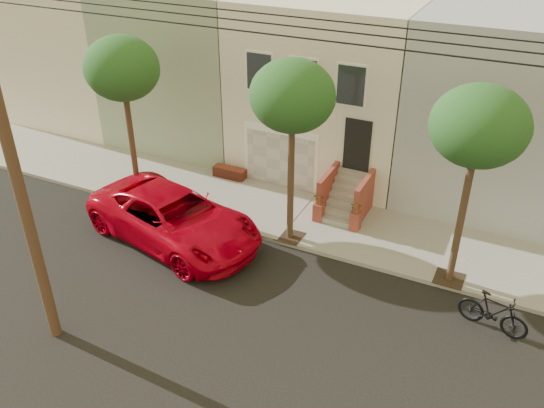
% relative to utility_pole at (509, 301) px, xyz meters
% --- Properties ---
extents(ground, '(90.00, 90.00, 0.00)m').
position_rel_utility_pole_xyz_m(ground, '(-8.00, 3.20, -5.19)').
color(ground, black).
rests_on(ground, ground).
extents(sidewalk, '(40.00, 3.70, 0.15)m').
position_rel_utility_pole_xyz_m(sidewalk, '(-8.00, 8.55, -5.11)').
color(sidewalk, gray).
rests_on(sidewalk, ground).
extents(house_row, '(33.10, 11.70, 7.00)m').
position_rel_utility_pole_xyz_m(house_row, '(-8.00, 14.39, -1.54)').
color(house_row, beige).
rests_on(house_row, sidewalk).
extents(tree_left, '(2.70, 2.57, 6.30)m').
position_rel_utility_pole_xyz_m(tree_left, '(-13.50, 7.10, 0.07)').
color(tree_left, '#2D2116').
rests_on(tree_left, sidewalk).
extents(tree_mid, '(2.70, 2.57, 6.30)m').
position_rel_utility_pole_xyz_m(tree_mid, '(-7.00, 7.10, 0.07)').
color(tree_mid, '#2D2116').
rests_on(tree_mid, sidewalk).
extents(tree_right, '(2.70, 2.57, 6.30)m').
position_rel_utility_pole_xyz_m(tree_right, '(-1.50, 7.10, 0.07)').
color(tree_right, '#2D2116').
rests_on(tree_right, sidewalk).
extents(utility_pole, '(23.60, 1.22, 10.00)m').
position_rel_utility_pole_xyz_m(utility_pole, '(0.00, 0.00, 0.00)').
color(utility_pole, '#432E1F').
rests_on(utility_pole, ground).
extents(pickup_truck, '(7.09, 4.44, 1.83)m').
position_rel_utility_pole_xyz_m(pickup_truck, '(-10.61, 5.37, -4.27)').
color(pickup_truck, '#BC0015').
rests_on(pickup_truck, ground).
extents(motorcycle, '(2.05, 0.94, 1.19)m').
position_rel_utility_pole_xyz_m(motorcycle, '(-0.05, 5.47, -4.59)').
color(motorcycle, black).
rests_on(motorcycle, ground).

